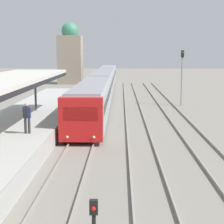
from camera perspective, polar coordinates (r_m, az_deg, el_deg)
The scene contains 4 objects.
person_on_platform at distance 20.50m, azimuth -12.86°, elevation -0.51°, with size 0.40×0.40×1.66m.
train_near at distance 46.81m, azimuth -1.43°, elevation 4.55°, with size 2.54×51.82×2.93m.
signal_mast_far at distance 38.27m, azimuth 10.62°, elevation 6.10°, with size 0.28×0.29×5.52m.
distant_domed_building at distance 64.70m, azimuth -6.37°, elevation 8.54°, with size 4.00×4.00×10.30m.
Camera 1 is at (2.28, -4.96, 5.33)m, focal length 60.00 mm.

